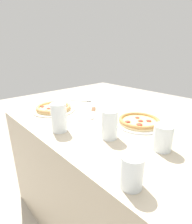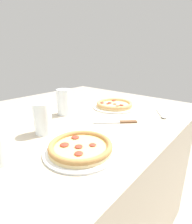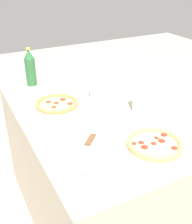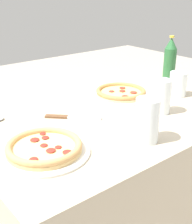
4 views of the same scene
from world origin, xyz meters
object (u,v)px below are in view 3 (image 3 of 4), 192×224
Objects in this scene: pizza_margherita at (155,145)px; spoon at (94,175)px; glass_iced_tea at (140,99)px; glass_lemonade at (103,72)px; glass_water at (68,81)px; pizza_veggie at (57,105)px; knife at (94,133)px; beer_bottle at (30,68)px; glass_orange_juice at (97,90)px.

spoon is (-0.04, 0.31, -0.01)m from pizza_margherita.
glass_iced_tea is 1.38× the size of glass_lemonade.
glass_iced_tea is 0.51m from glass_water.
pizza_margherita reaches higher than spoon.
pizza_margherita is at bearing -174.07° from glass_water.
spoon is (-0.60, 0.07, -0.01)m from pizza_veggie.
knife is (-0.09, 0.32, -0.07)m from glass_iced_tea.
pizza_margherita is 1.64× the size of knife.
beer_bottle is at bearing 7.19° from knife.
glass_lemonade reaches higher than knife.
beer_bottle is at bearing 4.41° from pizza_veggie.
glass_iced_tea is at bearing -74.04° from knife.
glass_water reaches higher than knife.
glass_iced_tea reaches higher than knife.
glass_lemonade reaches higher than spoon.
glass_water is (0.22, -0.16, 0.04)m from pizza_veggie.
beer_bottle is (0.39, 0.03, 0.10)m from pizza_veggie.
glass_iced_tea is at bearing -122.19° from pizza_veggie.
glass_iced_tea is 0.34m from knife.
pizza_veggie is 2.40× the size of glass_water.
pizza_veggie is 0.60m from spoon.
glass_orange_juice reaches higher than knife.
beer_bottle reaches higher than knife.
glass_lemonade is 0.28m from glass_water.
glass_orange_juice is at bearing -158.91° from glass_water.
spoon is at bearing 164.19° from glass_water.
spoon reaches higher than knife.
glass_orange_juice is at bearing 145.20° from glass_lemonade.
glass_iced_tea is at bearing -154.05° from glass_water.
glass_lemonade is (0.26, -0.43, 0.04)m from pizza_veggie.
pizza_veggie is 1.80× the size of glass_iced_tea.
glass_iced_tea is at bearing -146.69° from beer_bottle.
glass_water is at bearing -15.81° from spoon.
pizza_margherita is 0.84m from glass_lemonade.
glass_iced_tea reaches higher than glass_lemonade.
knife is 1.09× the size of spoon.
beer_bottle is at bearing 74.98° from glass_lemonade.
beer_bottle is (0.63, 0.41, 0.05)m from glass_iced_tea.
knife is (-0.33, -0.06, -0.01)m from pizza_veggie.
spoon is (-0.86, 0.51, -0.05)m from glass_lemonade.
glass_iced_tea reaches higher than pizza_veggie.
glass_iced_tea reaches higher than glass_water.
beer_bottle is 1.37× the size of knife.
spoon is (-0.36, 0.46, -0.06)m from glass_iced_tea.
spoon is at bearing 149.46° from glass_lemonade.
knife is at bearing 150.44° from glass_orange_juice.
glass_water reaches higher than glass_lemonade.
glass_orange_juice is at bearing -28.45° from spoon.
pizza_margherita is 2.65× the size of glass_lemonade.
glass_iced_tea reaches higher than pizza_margherita.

